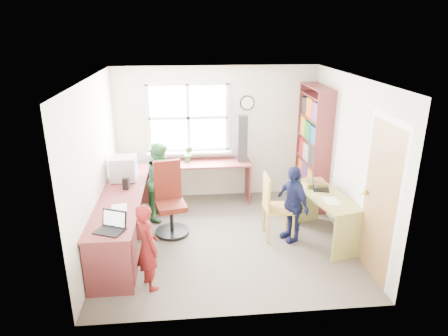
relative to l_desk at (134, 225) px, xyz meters
name	(u,v)px	position (x,y,z in m)	size (l,w,h in m)	color
room	(226,161)	(1.32, 0.38, 0.76)	(3.64, 3.44, 2.44)	#4E463D
l_desk	(134,225)	(0.00, 0.00, 0.00)	(2.38, 2.95, 0.75)	maroon
right_desk	(326,208)	(2.79, 0.15, 0.06)	(0.84, 1.32, 0.70)	tan
bookshelf	(313,150)	(2.96, 1.47, 0.55)	(0.30, 1.02, 2.10)	maroon
swivel_chair	(170,203)	(0.48, 0.60, 0.03)	(0.63, 0.63, 1.13)	black
wooden_chair	(274,204)	(2.03, 0.28, 0.08)	(0.43, 0.43, 1.00)	gold
crt_monitor	(123,169)	(-0.23, 0.95, 0.49)	(0.40, 0.35, 0.38)	#B6B5BA
laptop_left	(112,226)	(-0.15, -0.68, 0.35)	(0.40, 0.38, 0.22)	black
laptop_right	(318,185)	(2.74, 0.45, 0.30)	(0.34, 0.38, 0.22)	black
speaker_a	(126,184)	(-0.15, 0.58, 0.38)	(0.10, 0.10, 0.17)	black
speaker_b	(130,172)	(-0.15, 1.09, 0.38)	(0.09, 0.09, 0.17)	black
cd_tower	(242,139)	(1.74, 1.71, 0.71)	(0.17, 0.15, 0.83)	black
game_box	(315,183)	(2.73, 0.58, 0.28)	(0.33, 0.33, 0.06)	red
paper_a	(119,208)	(-0.16, -0.09, 0.30)	(0.24, 0.31, 0.00)	silver
paper_b	(331,201)	(2.78, -0.03, 0.25)	(0.22, 0.30, 0.00)	silver
potted_plant	(188,154)	(0.79, 1.73, 0.44)	(0.16, 0.13, 0.29)	#2E7432
person_red	(147,247)	(0.26, -0.78, 0.10)	(0.40, 0.27, 1.11)	maroon
person_green	(162,181)	(0.34, 1.15, 0.19)	(0.63, 0.49, 1.29)	#327E43
person_navy	(292,204)	(2.29, 0.20, 0.12)	(0.68, 0.28, 1.16)	#161B45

